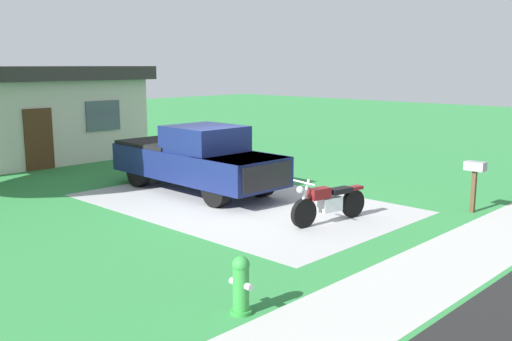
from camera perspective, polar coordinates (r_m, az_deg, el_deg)
ground_plane at (r=15.03m, az=-1.58°, el=-3.26°), size 80.00×80.00×0.00m
driveway_pad at (r=15.03m, az=-1.58°, el=-3.25°), size 5.44×8.40×0.01m
sidewalk_strip at (r=11.70m, az=19.71°, el=-7.91°), size 36.00×1.80×0.01m
motorcycle at (r=13.24m, az=7.23°, el=-3.13°), size 2.20×0.74×1.09m
pickup_truck at (r=16.41m, az=-6.05°, el=1.24°), size 2.13×5.67×1.90m
fire_hydrant at (r=8.46m, az=-1.51°, el=-11.32°), size 0.32×0.40×0.87m
mailbox at (r=14.89m, az=20.85°, el=-0.24°), size 0.26×0.48×1.26m
neighbor_house at (r=23.21m, az=-23.54°, el=5.21°), size 9.60×5.60×3.50m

